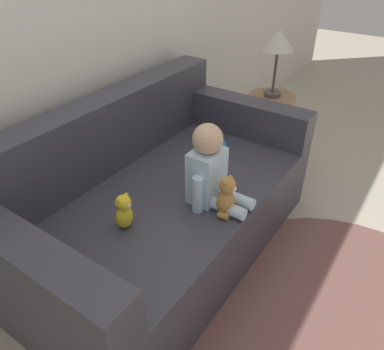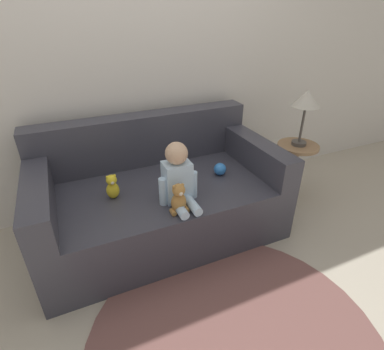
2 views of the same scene
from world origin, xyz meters
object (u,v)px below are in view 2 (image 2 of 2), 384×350
at_px(teddy_bear_brown, 178,199).
at_px(side_table, 303,121).
at_px(toy_ball, 220,169).
at_px(person_baby, 178,178).
at_px(couch, 159,195).
at_px(plush_toy_side, 112,187).

xyz_separation_m(teddy_bear_brown, side_table, (1.22, 0.32, 0.23)).
height_order(toy_ball, side_table, side_table).
distance_m(toy_ball, side_table, 0.80).
bearing_deg(toy_ball, person_baby, -154.80).
distance_m(couch, plush_toy_side, 0.42).
distance_m(couch, toy_ball, 0.51).
bearing_deg(couch, person_baby, -81.55).
relative_size(plush_toy_side, side_table, 0.18).
xyz_separation_m(teddy_bear_brown, plush_toy_side, (-0.34, 0.32, -0.01)).
bearing_deg(teddy_bear_brown, side_table, 14.81).
bearing_deg(teddy_bear_brown, couch, 89.70).
distance_m(person_baby, teddy_bear_brown, 0.15).
xyz_separation_m(person_baby, plush_toy_side, (-0.39, 0.20, -0.08)).
bearing_deg(side_table, teddy_bear_brown, -165.19).
bearing_deg(person_baby, couch, 98.45).
relative_size(couch, plush_toy_side, 9.79).
relative_size(teddy_bear_brown, plush_toy_side, 1.14).
bearing_deg(side_table, toy_ball, -179.63).
xyz_separation_m(couch, teddy_bear_brown, (-0.00, -0.42, 0.23)).
relative_size(toy_ball, side_table, 0.09).
relative_size(plush_toy_side, toy_ball, 1.88).
bearing_deg(side_table, couch, 175.23).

